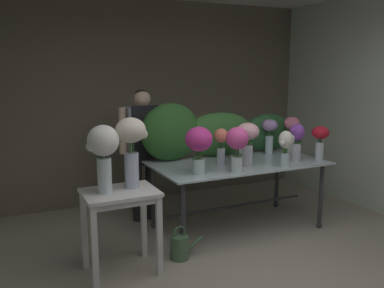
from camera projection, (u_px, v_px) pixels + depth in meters
name	position (u px, v px, depth m)	size (l,w,h in m)	color
ground_plane	(199.00, 234.00, 4.71)	(7.09, 7.09, 0.00)	#9E9384
wall_back	(149.00, 101.00, 5.89)	(4.93, 0.12, 2.78)	#706656
wall_right	(366.00, 104.00, 5.51)	(0.12, 3.34, 2.78)	silver
display_table_glass	(238.00, 171.00, 4.78)	(1.96, 1.04, 0.80)	silver
side_table_white	(120.00, 204.00, 3.75)	(0.66, 0.51, 0.77)	white
florist	(143.00, 141.00, 5.00)	(0.58, 0.24, 1.61)	#232328
foliage_backdrop	(214.00, 133.00, 5.03)	(2.07, 0.31, 0.67)	#2D6028
vase_magenta_snapdragons	(199.00, 143.00, 4.19)	(0.28, 0.28, 0.48)	silver
vase_violet_dahlias	(297.00, 139.00, 4.77)	(0.20, 0.17, 0.44)	silver
vase_crimson_peonies	(320.00, 139.00, 4.79)	(0.20, 0.20, 0.40)	silver
vase_lilac_carnations	(269.00, 132.00, 5.17)	(0.20, 0.20, 0.43)	silver
vase_blush_roses	(248.00, 138.00, 4.52)	(0.26, 0.25, 0.48)	silver
vase_ivory_tulips	(286.00, 145.00, 4.49)	(0.20, 0.16, 0.40)	silver
vase_scarlet_freesia	(240.00, 139.00, 4.82)	(0.19, 0.19, 0.39)	silver
vase_coral_ranunculus	(221.00, 143.00, 4.57)	(0.16, 0.16, 0.41)	silver
vase_fuchsia_anemones	(238.00, 143.00, 4.25)	(0.23, 0.23, 0.47)	silver
vase_rosy_hydrangea	(292.00, 131.00, 5.23)	(0.22, 0.20, 0.46)	silver
vase_white_roses_tall	(103.00, 150.00, 3.60)	(0.29, 0.27, 0.60)	silver
vase_cream_lisianthus_tall	(131.00, 143.00, 3.75)	(0.30, 0.27, 0.65)	silver
watering_can	(180.00, 247.00, 4.08)	(0.35, 0.18, 0.34)	#4C704C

